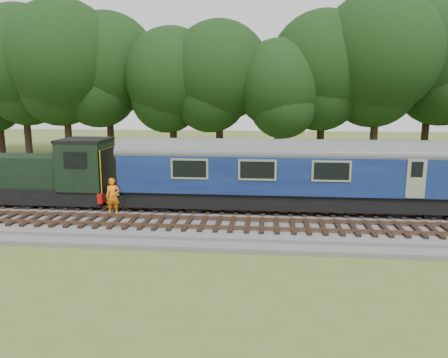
# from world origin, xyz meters

# --- Properties ---
(ground) EXTENTS (120.00, 120.00, 0.00)m
(ground) POSITION_xyz_m (0.00, 0.00, 0.00)
(ground) COLOR #4E6324
(ground) RESTS_ON ground
(ballast) EXTENTS (70.00, 7.00, 0.35)m
(ballast) POSITION_xyz_m (0.00, 0.00, 0.17)
(ballast) COLOR #4C4C4F
(ballast) RESTS_ON ground
(track_north) EXTENTS (67.20, 2.40, 0.21)m
(track_north) POSITION_xyz_m (0.00, 1.40, 0.42)
(track_north) COLOR black
(track_north) RESTS_ON ballast
(track_south) EXTENTS (67.20, 2.40, 0.21)m
(track_south) POSITION_xyz_m (0.00, -1.60, 0.42)
(track_south) COLOR black
(track_south) RESTS_ON ballast
(fence) EXTENTS (64.00, 0.12, 1.00)m
(fence) POSITION_xyz_m (0.00, 4.50, 0.00)
(fence) COLOR #6B6054
(fence) RESTS_ON ground
(tree_line) EXTENTS (70.00, 8.00, 18.00)m
(tree_line) POSITION_xyz_m (0.00, 22.00, 0.00)
(tree_line) COLOR black
(tree_line) RESTS_ON ground
(dmu_railcar) EXTENTS (18.05, 2.86, 3.88)m
(dmu_railcar) POSITION_xyz_m (1.51, 1.40, 2.61)
(dmu_railcar) COLOR black
(dmu_railcar) RESTS_ON ground
(shunter_loco) EXTENTS (8.92, 2.60, 3.38)m
(shunter_loco) POSITION_xyz_m (-12.42, 1.40, 1.97)
(shunter_loco) COLOR black
(shunter_loco) RESTS_ON ground
(worker) EXTENTS (0.80, 0.65, 1.89)m
(worker) POSITION_xyz_m (-7.66, -0.24, 1.30)
(worker) COLOR orange
(worker) RESTS_ON ballast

